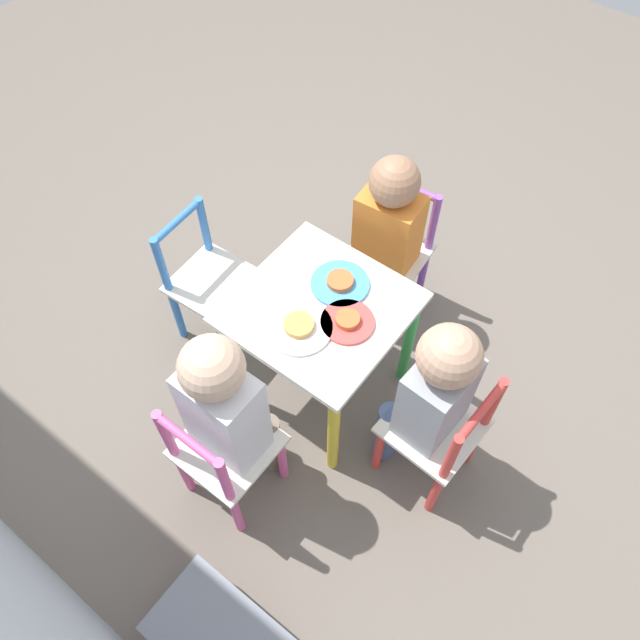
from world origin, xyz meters
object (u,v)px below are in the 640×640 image
child_front (386,232)px  plate_left (348,321)px  child_left (431,391)px  chair_purple (390,254)px  child_back (228,407)px  chair_red (439,433)px  plate_front (340,283)px  chair_blue (209,283)px  plate_back (299,327)px  kids_table (320,324)px  chair_pink (223,454)px

child_front → plate_left: size_ratio=4.58×
child_left → plate_left: (0.30, -0.02, 0.04)m
chair_purple → child_back: bearing=-92.1°
chair_red → child_left: 0.20m
chair_purple → plate_front: (-0.04, 0.36, 0.23)m
chair_blue → plate_back: 0.52m
plate_left → plate_front: same height
chair_purple → child_front: (-0.00, 0.06, 0.17)m
kids_table → plate_back: 0.14m
kids_table → plate_front: bearing=-90.0°
chair_red → plate_back: chair_red is taller
chair_purple → child_left: (-0.44, 0.49, 0.19)m
kids_table → child_back: bearing=90.1°
child_front → plate_left: child_front is taller
plate_front → chair_red: bearing=164.6°
chair_purple → child_left: child_left is taller
chair_red → plate_left: size_ratio=3.36×
plate_front → chair_pink: bearing=90.0°
chair_blue → child_left: size_ratio=0.72×
kids_table → child_front: size_ratio=0.67×
plate_back → child_front: bearing=-86.4°
chair_blue → child_left: child_left is taller
chair_pink → plate_left: (-0.10, -0.46, 0.23)m
child_left → plate_back: 0.41m
chair_pink → child_left: size_ratio=0.72×
child_left → plate_back: size_ratio=3.79×
chair_pink → plate_front: bearing=-90.0°
child_front → chair_pink: bearing=-92.4°
chair_blue → plate_left: size_ratio=3.36×
chair_pink → plate_back: 0.43m
chair_blue → plate_front: 0.53m
kids_table → chair_pink: bearing=90.1°
chair_purple → chair_blue: (0.43, 0.49, 0.00)m
kids_table → chair_purple: bearing=-85.5°
chair_pink → chair_blue: size_ratio=1.00×
chair_pink → child_back: child_back is taller
plate_left → plate_front: size_ratio=0.89×
plate_left → plate_back: bearing=45.0°
child_left → plate_left: bearing=-91.2°
child_left → kids_table: bearing=-90.0°
chair_purple → plate_left: (-0.13, 0.46, 0.23)m
kids_table → plate_left: bearing=180.0°
chair_purple → plate_front: bearing=-88.8°
chair_red → plate_back: (0.46, 0.07, 0.23)m
kids_table → plate_left: size_ratio=3.08×
child_left → child_front: bearing=-130.9°
chair_blue → child_back: (-0.46, 0.38, 0.21)m
child_left → chair_purple: bearing=-134.5°
chair_red → child_left: (0.06, -0.00, 0.19)m
chair_pink → chair_purple: bearing=-87.8°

